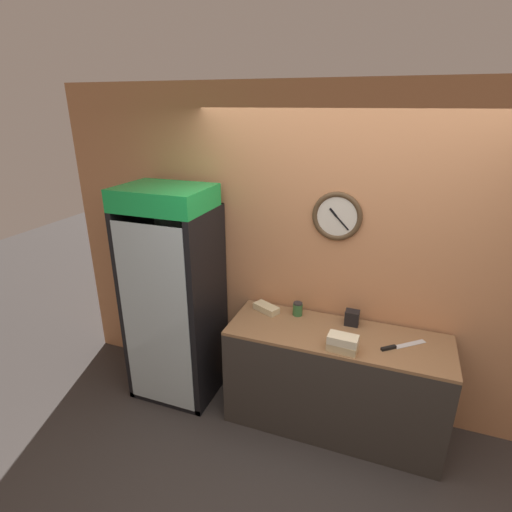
{
  "coord_description": "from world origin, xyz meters",
  "views": [
    {
      "loc": [
        0.34,
        -1.86,
        2.53
      ],
      "look_at": [
        -0.65,
        0.8,
        1.44
      ],
      "focal_mm": 28.0,
      "sensor_mm": 36.0,
      "label": 1
    }
  ],
  "objects": [
    {
      "name": "beverage_cooler",
      "position": [
        -1.43,
        0.87,
        1.04
      ],
      "size": [
        0.73,
        0.63,
        1.93
      ],
      "color": "black",
      "rests_on": "ground_plane"
    },
    {
      "name": "sandwich_flat_left",
      "position": [
        -0.63,
        0.99,
        0.9
      ],
      "size": [
        0.25,
        0.19,
        0.06
      ],
      "color": "beige",
      "rests_on": "prep_counter"
    },
    {
      "name": "ground_plane",
      "position": [
        0.0,
        0.0,
        0.0
      ],
      "size": [
        14.0,
        14.0,
        0.0
      ],
      "primitive_type": "plane",
      "color": "#383330"
    },
    {
      "name": "sandwich_stack_bottom",
      "position": [
        0.07,
        0.63,
        0.9
      ],
      "size": [
        0.22,
        0.13,
        0.06
      ],
      "color": "tan",
      "rests_on": "prep_counter"
    },
    {
      "name": "sandwich_stack_middle",
      "position": [
        0.07,
        0.63,
        0.96
      ],
      "size": [
        0.22,
        0.13,
        0.06
      ],
      "color": "beige",
      "rests_on": "sandwich_stack_bottom"
    },
    {
      "name": "napkin_dispenser",
      "position": [
        0.08,
        1.03,
        0.93
      ],
      "size": [
        0.11,
        0.09,
        0.12
      ],
      "color": "black",
      "rests_on": "prep_counter"
    },
    {
      "name": "wall_back",
      "position": [
        -0.0,
        1.18,
        1.35
      ],
      "size": [
        5.2,
        0.1,
        2.7
      ],
      "color": "tan",
      "rests_on": "ground_plane"
    },
    {
      "name": "prep_counter",
      "position": [
        0.0,
        0.84,
        0.44
      ],
      "size": [
        1.7,
        0.58,
        0.87
      ],
      "color": "#332D28",
      "rests_on": "ground_plane"
    },
    {
      "name": "chefs_knife",
      "position": [
        0.44,
        0.82,
        0.88
      ],
      "size": [
        0.31,
        0.27,
        0.02
      ],
      "color": "silver",
      "rests_on": "prep_counter"
    },
    {
      "name": "condiment_jar",
      "position": [
        -0.37,
        1.02,
        0.93
      ],
      "size": [
        0.08,
        0.08,
        0.11
      ],
      "color": "#336B38",
      "rests_on": "prep_counter"
    }
  ]
}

